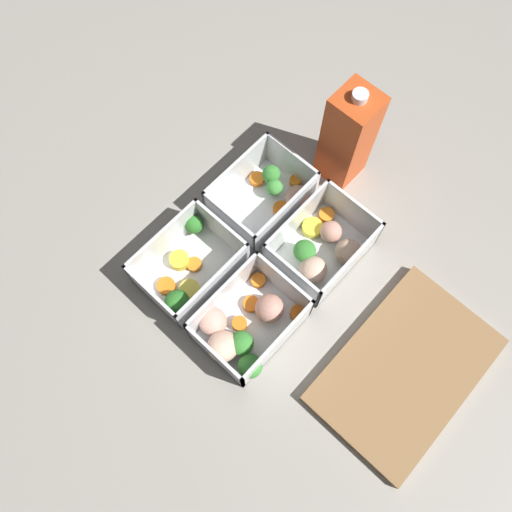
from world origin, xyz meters
The scene contains 7 objects.
ground_plane centered at (0.00, 0.00, 0.00)m, with size 4.00×4.00×0.00m, color gray.
container_near_left centered at (-0.10, -0.06, 0.03)m, with size 0.16×0.13×0.07m.
container_near_right centered at (0.09, -0.07, 0.03)m, with size 0.16×0.12×0.07m.
container_far_left centered at (-0.08, 0.07, 0.03)m, with size 0.16×0.13×0.07m.
container_far_right centered at (0.10, 0.07, 0.03)m, with size 0.16×0.13×0.07m.
juice_carton centered at (-0.23, -0.01, 0.10)m, with size 0.07×0.07×0.20m.
cutting_board centered at (-0.02, 0.29, 0.01)m, with size 0.28×0.18×0.02m.
Camera 1 is at (0.21, 0.19, 0.77)m, focal length 35.00 mm.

